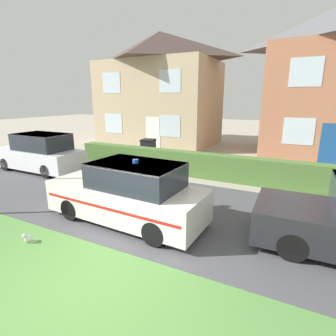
{
  "coord_description": "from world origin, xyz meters",
  "views": [
    {
      "loc": [
        3.0,
        -2.9,
        3.19
      ],
      "look_at": [
        -0.66,
        4.32,
        1.05
      ],
      "focal_mm": 28.0,
      "sensor_mm": 36.0,
      "label": 1
    }
  ],
  "objects": [
    {
      "name": "ground_plane",
      "position": [
        0.0,
        0.0,
        0.0
      ],
      "size": [
        80.0,
        80.0,
        0.0
      ],
      "primitive_type": "plane",
      "color": "#A89E8E"
    },
    {
      "name": "road_strip",
      "position": [
        0.0,
        3.66,
        0.01
      ],
      "size": [
        28.0,
        5.14,
        0.01
      ],
      "primitive_type": "cube",
      "color": "#4C4C51",
      "rests_on": "ground"
    },
    {
      "name": "lawn_verge",
      "position": [
        0.0,
        -0.13,
        0.0
      ],
      "size": [
        28.0,
        2.45,
        0.01
      ],
      "primitive_type": "cube",
      "color": "#568C42",
      "rests_on": "ground"
    },
    {
      "name": "garden_hedge",
      "position": [
        -0.94,
        7.18,
        0.51
      ],
      "size": [
        11.54,
        0.59,
        1.02
      ],
      "primitive_type": "cube",
      "color": "#4C7233",
      "rests_on": "ground"
    },
    {
      "name": "police_car",
      "position": [
        -0.85,
        2.4,
        0.78
      ],
      "size": [
        4.36,
        1.8,
        1.72
      ],
      "rotation": [
        0.0,
        0.0,
        3.1
      ],
      "color": "black",
      "rests_on": "road_strip"
    },
    {
      "name": "cat",
      "position": [
        -2.29,
        0.45,
        0.1
      ],
      "size": [
        0.23,
        0.24,
        0.25
      ],
      "rotation": [
        0.0,
        0.0,
        4.33
      ],
      "color": "silver",
      "rests_on": "ground"
    },
    {
      "name": "neighbour_car_near",
      "position": [
        -7.42,
        4.83,
        0.81
      ],
      "size": [
        4.32,
        1.63,
        1.7
      ],
      "rotation": [
        0.0,
        0.0,
        3.14
      ],
      "color": "black",
      "rests_on": "road_strip"
    },
    {
      "name": "house_left",
      "position": [
        -6.26,
        14.14,
        3.88
      ],
      "size": [
        8.13,
        5.69,
        7.61
      ],
      "color": "tan",
      "rests_on": "ground"
    },
    {
      "name": "wheelie_bin",
      "position": [
        -4.01,
        8.65,
        0.59
      ],
      "size": [
        0.72,
        0.75,
        1.17
      ],
      "rotation": [
        0.0,
        0.0,
        0.12
      ],
      "color": "black",
      "rests_on": "ground"
    }
  ]
}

